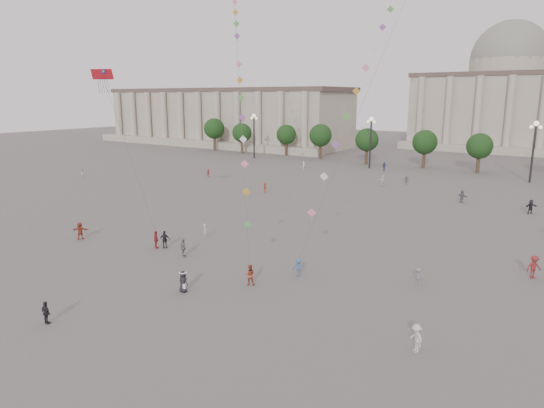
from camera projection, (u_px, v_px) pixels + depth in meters
The scene contains 30 objects.
ground at pixel (180, 295), 36.70m from camera, with size 360.00×360.00×0.00m, color #595754.
hall_west at pixel (223, 117), 151.89m from camera, with size 84.00×26.22×17.20m.
hall_central at pixel (505, 98), 137.48m from camera, with size 48.30×34.30×35.50m.
tree_row at pixel (455, 143), 98.23m from camera, with size 137.12×5.12×8.00m.
lamp_post_far_west at pixel (254, 128), 116.30m from camera, with size 2.00×0.90×10.65m.
lamp_post_mid_west at pixel (371, 133), 99.68m from camera, with size 2.00×0.90×10.65m.
lamp_post_mid_east at pixel (534, 140), 83.07m from camera, with size 2.00×0.90×10.65m.
person_crowd_0 at pixel (384, 167), 97.24m from camera, with size 1.10×0.46×1.87m, color #37447D.
person_crowd_1 at pixel (82, 173), 89.84m from camera, with size 0.75×0.58×1.53m, color silver.
person_crowd_2 at pixel (208, 173), 90.24m from camera, with size 0.95×0.55×1.48m, color maroon.
person_crowd_4 at pixel (383, 181), 81.48m from camera, with size 1.60×0.51×1.72m, color white.
person_crowd_6 at pixel (418, 277), 38.32m from camera, with size 0.97×0.56×1.50m, color slate.
person_crowd_8 at pixel (534, 267), 39.88m from camera, with size 1.26×0.72×1.94m, color maroon.
person_crowd_9 at pixel (531, 207), 61.93m from camera, with size 1.70×0.54×1.83m, color black.
person_crowd_10 at pixel (304, 165), 99.10m from camera, with size 0.65×0.43×1.78m, color silver.
person_crowd_12 at pixel (462, 196), 68.33m from camera, with size 1.67×0.53×1.81m, color slate.
person_crowd_13 at pixel (205, 231), 51.42m from camera, with size 0.56×0.37×1.53m, color #B9B8B4.
person_crowd_16 at pixel (406, 180), 82.77m from camera, with size 0.89×0.37×1.53m, color slate.
person_crowd_17 at pixel (265, 188), 75.39m from camera, with size 1.08×0.62×1.67m, color #993829.
person_crowd_19 at pixel (416, 338), 28.36m from camera, with size 1.11×0.64×1.72m, color beige.
tourist_0 at pixel (156, 240), 47.80m from camera, with size 1.04×0.43×1.78m, color maroon.
tourist_1 at pixel (46, 313), 31.85m from camera, with size 0.92×0.38×1.58m, color black.
tourist_2 at pixel (80, 231), 50.85m from camera, with size 1.70×0.54×1.83m, color #9C3C2A.
tourist_3 at pixel (183, 248), 45.18m from camera, with size 1.05×0.44×1.79m, color slate.
tourist_4 at pixel (165, 240), 47.77m from camera, with size 1.04×0.43×1.78m, color black.
kite_flyer_0 at pixel (250, 275), 38.50m from camera, with size 0.82×0.64×1.68m, color #984029.
kite_flyer_1 at pixel (298, 268), 40.26m from camera, with size 1.01×0.58×1.57m, color #3A5A83.
hat_person at pixel (183, 281), 37.05m from camera, with size 0.83×0.60×1.69m.
dragon_kite at pixel (103, 82), 49.42m from camera, with size 4.94×1.57×17.16m.
kite_train_west at pixel (235, 8), 62.88m from camera, with size 37.49×43.65×73.74m.
Camera 1 is at (25.24, -24.30, 14.69)m, focal length 32.00 mm.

